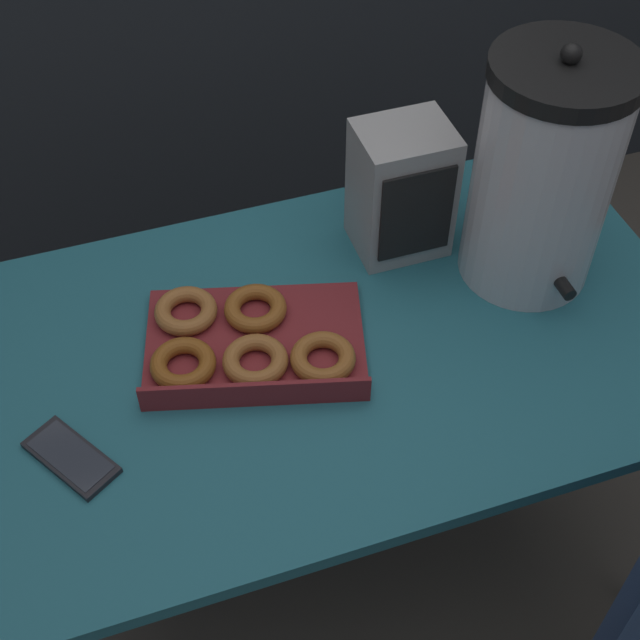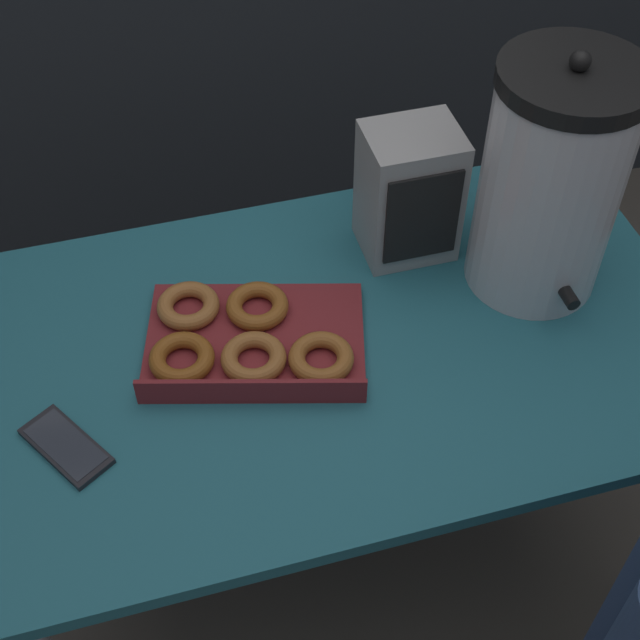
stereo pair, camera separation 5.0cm
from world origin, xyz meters
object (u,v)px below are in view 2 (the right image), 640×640
object	(u,v)px
cell_phone	(66,446)
space_heater	(409,193)
coffee_urn	(551,182)
donut_box	(248,340)

from	to	relation	value
cell_phone	space_heater	world-z (taller)	space_heater
coffee_urn	cell_phone	size ratio (longest dim) A/B	2.71
donut_box	space_heater	xyz separation A→B (m)	(0.33, 0.17, 0.10)
coffee_urn	space_heater	bearing A→B (deg)	145.47
donut_box	coffee_urn	xyz separation A→B (m)	(0.52, 0.04, 0.19)
coffee_urn	cell_phone	distance (m)	0.86
coffee_urn	cell_phone	world-z (taller)	coffee_urn
donut_box	space_heater	distance (m)	0.38
cell_phone	space_heater	bearing A→B (deg)	-8.10
donut_box	space_heater	world-z (taller)	space_heater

